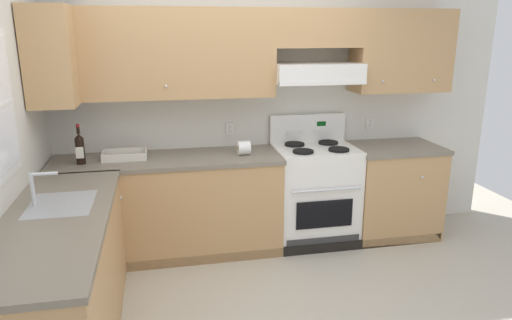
{
  "coord_description": "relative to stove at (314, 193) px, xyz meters",
  "views": [
    {
      "loc": [
        -0.58,
        -2.82,
        2.0
      ],
      "look_at": [
        0.14,
        0.7,
        1.0
      ],
      "focal_mm": 33.06,
      "sensor_mm": 36.0,
      "label": 1
    }
  ],
  "objects": [
    {
      "name": "bowl",
      "position": [
        -1.74,
        0.05,
        0.45
      ],
      "size": [
        0.38,
        0.24,
        0.07
      ],
      "color": "beige",
      "rests_on": "counter_back_run"
    },
    {
      "name": "paper_towel_roll",
      "position": [
        -0.69,
        -0.04,
        0.49
      ],
      "size": [
        0.11,
        0.12,
        0.12
      ],
      "color": "white",
      "rests_on": "counter_back_run"
    },
    {
      "name": "counter_back_run",
      "position": [
        -0.72,
        -0.01,
        -0.03
      ],
      "size": [
        3.6,
        0.65,
        0.91
      ],
      "color": "tan",
      "rests_on": "ground_plane"
    },
    {
      "name": "counter_left_run",
      "position": [
        -2.07,
        -1.25,
        -0.02
      ],
      "size": [
        0.63,
        1.91,
        1.13
      ],
      "color": "tan",
      "rests_on": "ground_plane"
    },
    {
      "name": "wine_bottle",
      "position": [
        -2.08,
        -0.06,
        0.57
      ],
      "size": [
        0.07,
        0.08,
        0.34
      ],
      "color": "black",
      "rests_on": "counter_back_run"
    },
    {
      "name": "wall_back",
      "position": [
        -0.43,
        0.27,
        1.0
      ],
      "size": [
        4.68,
        0.57,
        2.55
      ],
      "color": "silver",
      "rests_on": "ground_plane"
    },
    {
      "name": "stove",
      "position": [
        0.0,
        0.0,
        0.0
      ],
      "size": [
        0.76,
        0.62,
        1.2
      ],
      "color": "white",
      "rests_on": "ground_plane"
    }
  ]
}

